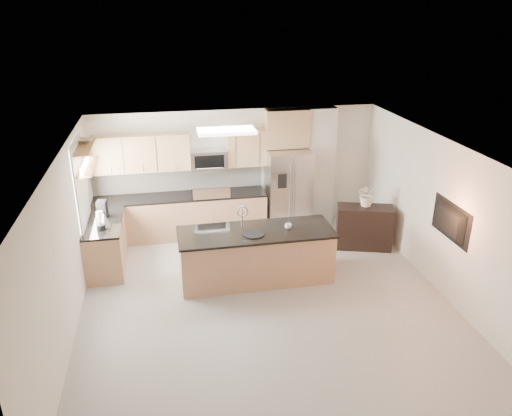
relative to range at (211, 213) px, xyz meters
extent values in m
plane|color=#A6A29E|center=(0.60, -2.92, -0.47)|extent=(6.50, 6.50, 0.00)
cube|color=silver|center=(0.60, -2.92, 2.13)|extent=(6.00, 6.50, 0.02)
cube|color=silver|center=(0.60, 0.33, 0.83)|extent=(6.00, 0.02, 2.60)
cube|color=silver|center=(0.60, -6.17, 0.83)|extent=(6.00, 0.02, 2.60)
cube|color=silver|center=(-2.40, -2.92, 0.83)|extent=(0.02, 6.50, 2.60)
cube|color=silver|center=(3.60, -2.92, 0.83)|extent=(0.02, 6.50, 2.60)
cube|color=tan|center=(-0.63, 0.00, -0.03)|extent=(3.55, 0.65, 0.88)
cube|color=black|center=(-0.63, 0.00, 0.43)|extent=(3.55, 0.66, 0.04)
cube|color=beige|center=(-0.63, 0.32, 0.71)|extent=(3.55, 0.02, 0.52)
cube|color=tan|center=(-2.07, -1.07, -0.03)|extent=(0.65, 1.50, 0.88)
cube|color=black|center=(-2.07, -1.07, 0.43)|extent=(0.66, 1.50, 0.04)
cube|color=black|center=(0.00, 0.00, -0.02)|extent=(0.76, 0.64, 0.90)
cube|color=black|center=(0.00, 0.00, 0.44)|extent=(0.76, 0.62, 0.03)
cube|color=#BCBCBE|center=(0.00, -0.30, 0.56)|extent=(0.76, 0.04, 0.22)
cube|color=tan|center=(-1.34, 0.16, 1.35)|extent=(1.92, 0.33, 0.75)
cube|color=tan|center=(0.79, 0.16, 1.35)|extent=(0.82, 0.33, 0.75)
cube|color=#BCBCBE|center=(0.00, 0.13, 1.16)|extent=(0.76, 0.40, 0.40)
cube|color=black|center=(0.00, -0.07, 1.16)|extent=(0.60, 0.02, 0.28)
cube|color=#BCBCBE|center=(1.66, -0.05, 0.42)|extent=(0.92, 0.75, 1.78)
cube|color=gray|center=(1.66, -0.43, 0.42)|extent=(0.02, 0.01, 1.69)
cube|color=black|center=(1.44, -0.44, 0.78)|extent=(0.18, 0.03, 0.30)
cube|color=beige|center=(2.42, 0.18, 0.83)|extent=(0.60, 0.30, 2.60)
cube|color=white|center=(-2.38, -1.07, 1.18)|extent=(0.03, 1.05, 1.55)
cube|color=white|center=(-2.37, -1.07, 1.18)|extent=(0.03, 1.15, 1.65)
cube|color=olive|center=(-2.25, -0.97, 1.48)|extent=(0.30, 1.20, 0.04)
cube|color=olive|center=(-2.25, -0.97, 1.85)|extent=(0.30, 1.20, 0.04)
cube|color=white|center=(0.20, -1.32, 2.09)|extent=(1.00, 0.50, 0.06)
cube|color=tan|center=(0.58, -2.04, -0.02)|extent=(2.67, 0.94, 0.90)
cube|color=black|center=(0.58, -2.04, 0.45)|extent=(2.73, 1.00, 0.04)
cube|color=black|center=(0.38, -2.04, 0.43)|extent=(0.56, 0.41, 0.01)
cylinder|color=#BCBCBE|center=(0.38, -1.82, 0.64)|extent=(0.03, 0.03, 0.34)
torus|color=#BCBCBE|center=(0.38, -1.88, 0.79)|extent=(0.21, 0.03, 0.21)
cube|color=black|center=(2.96, -1.22, -0.03)|extent=(1.19, 0.76, 0.88)
imported|color=white|center=(1.16, -2.05, 0.52)|extent=(0.14, 0.14, 0.09)
cylinder|color=black|center=(0.52, -2.18, 0.48)|extent=(0.43, 0.43, 0.02)
cylinder|color=black|center=(-2.07, -1.43, 0.50)|extent=(0.15, 0.15, 0.10)
cylinder|color=silver|center=(-2.07, -1.43, 0.67)|extent=(0.11, 0.11, 0.25)
cone|color=#BCBCBE|center=(-2.02, -1.28, 0.57)|extent=(0.23, 0.23, 0.25)
cylinder|color=black|center=(-2.02, -1.28, 0.71)|extent=(0.05, 0.05, 0.05)
cube|color=black|center=(-2.09, -0.85, 0.61)|extent=(0.19, 0.22, 0.32)
cylinder|color=#BCBCBE|center=(-2.09, -0.90, 0.53)|extent=(0.10, 0.10, 0.11)
imported|color=#BCBCBE|center=(-2.25, -0.78, 1.91)|extent=(0.40, 0.40, 0.09)
imported|color=white|center=(3.00, -1.16, 0.75)|extent=(0.69, 0.61, 0.69)
imported|color=black|center=(3.51, -3.12, 0.88)|extent=(0.14, 1.08, 0.62)
camera|label=1|loc=(-0.89, -9.77, 4.15)|focal=35.00mm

